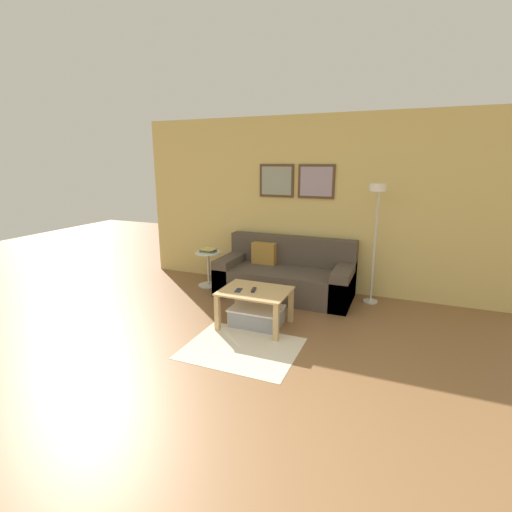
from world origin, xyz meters
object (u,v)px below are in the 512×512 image
(remote_control, at_px, (254,290))
(side_table, at_px, (208,266))
(coffee_table, at_px, (255,297))
(book_stack, at_px, (208,250))
(storage_bin, at_px, (257,316))
(cell_phone, at_px, (238,290))
(floor_lamp, at_px, (376,218))
(couch, at_px, (285,276))

(remote_control, bearing_deg, side_table, 125.12)
(coffee_table, height_order, book_stack, book_stack)
(storage_bin, xyz_separation_m, book_stack, (-1.24, 1.07, 0.46))
(cell_phone, bearing_deg, storage_bin, 26.51)
(coffee_table, distance_m, storage_bin, 0.25)
(floor_lamp, distance_m, cell_phone, 2.00)
(remote_control, distance_m, cell_phone, 0.18)
(couch, xyz_separation_m, remote_control, (-0.01, -1.19, 0.18))
(storage_bin, distance_m, remote_control, 0.35)
(couch, bearing_deg, side_table, -176.63)
(floor_lamp, bearing_deg, couch, 179.88)
(couch, distance_m, book_stack, 1.27)
(storage_bin, bearing_deg, floor_lamp, 43.31)
(storage_bin, bearing_deg, cell_phone, -144.12)
(floor_lamp, xyz_separation_m, side_table, (-2.43, -0.07, -0.88))
(remote_control, relative_size, cell_phone, 1.07)
(couch, height_order, side_table, couch)
(storage_bin, bearing_deg, book_stack, 139.32)
(side_table, bearing_deg, book_stack, 89.69)
(floor_lamp, height_order, side_table, floor_lamp)
(storage_bin, height_order, side_table, side_table)
(side_table, height_order, cell_phone, side_table)
(book_stack, bearing_deg, storage_bin, -40.68)
(floor_lamp, distance_m, book_stack, 2.51)
(floor_lamp, xyz_separation_m, remote_control, (-1.20, -1.18, -0.75))
(cell_phone, bearing_deg, book_stack, 122.36)
(side_table, bearing_deg, coffee_table, -41.39)
(couch, height_order, floor_lamp, floor_lamp)
(cell_phone, bearing_deg, coffee_table, 17.48)
(floor_lamp, bearing_deg, book_stack, -178.73)
(couch, relative_size, floor_lamp, 1.17)
(floor_lamp, height_order, remote_control, floor_lamp)
(book_stack, bearing_deg, side_table, -90.31)
(coffee_table, bearing_deg, side_table, 138.61)
(side_table, bearing_deg, couch, 3.37)
(coffee_table, relative_size, cell_phone, 5.65)
(storage_bin, distance_m, floor_lamp, 1.97)
(couch, height_order, remote_control, couch)
(coffee_table, xyz_separation_m, remote_control, (-0.01, -0.02, 0.10))
(floor_lamp, bearing_deg, side_table, -178.35)
(floor_lamp, relative_size, cell_phone, 11.69)
(storage_bin, height_order, cell_phone, cell_phone)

